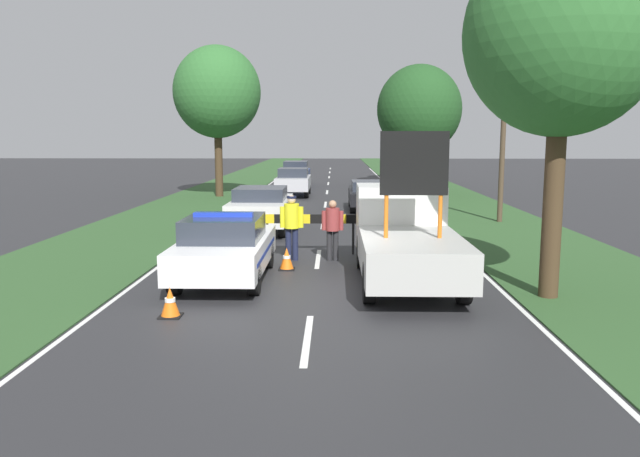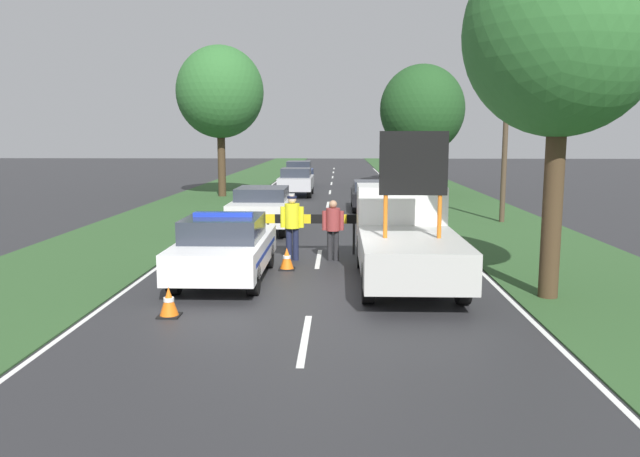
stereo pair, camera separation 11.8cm
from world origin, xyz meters
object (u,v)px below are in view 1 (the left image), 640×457
roadside_tree_near_right (419,110)px  roadside_tree_mid_right (562,35)px  traffic_cone_centre_front (170,302)px  roadside_tree_near_left (217,92)px  queued_car_van_white (261,208)px  queued_car_hatch_blue (296,174)px  police_car (225,247)px  traffic_cone_near_police (287,259)px  queued_car_sedan_black (371,194)px  work_truck (406,236)px  road_barrier (310,221)px  utility_pole (504,110)px  police_officer (292,222)px  pedestrian_civilian (333,225)px  roadside_tree_mid_left (402,118)px  roadside_tree_far_left (412,115)px  queued_car_sedan_silver (293,181)px

roadside_tree_near_right → roadside_tree_mid_right: roadside_tree_mid_right is taller
traffic_cone_centre_front → roadside_tree_near_left: roadside_tree_near_left is taller
queued_car_van_white → queued_car_hatch_blue: bearing=-90.0°
police_car → roadside_tree_near_left: size_ratio=0.55×
traffic_cone_near_police → queued_car_sedan_black: (2.83, 12.82, 0.43)m
work_truck → queued_car_sedan_black: work_truck is taller
traffic_cone_near_police → traffic_cone_centre_front: traffic_cone_centre_front is taller
roadside_tree_mid_right → road_barrier: bearing=137.3°
roadside_tree_near_left → utility_pole: utility_pole is taller
police_officer → road_barrier: bearing=-97.6°
police_car → pedestrian_civilian: pedestrian_civilian is taller
roadside_tree_mid_left → queued_car_sedan_black: bearing=-101.2°
work_truck → roadside_tree_near_left: (-7.99, 19.92, 4.61)m
traffic_cone_near_police → utility_pole: bearing=49.2°
pedestrian_civilian → roadside_tree_far_left: 29.88m
utility_pole → pedestrian_civilian: bearing=-130.3°
queued_car_van_white → queued_car_sedan_silver: size_ratio=1.10×
road_barrier → traffic_cone_near_police: bearing=-105.3°
queued_car_sedan_black → queued_car_sedan_silver: queued_car_sedan_silver is taller
roadside_tree_near_left → road_barrier: bearing=-71.3°
queued_car_van_white → queued_car_sedan_black: (4.20, 6.47, -0.13)m
roadside_tree_near_left → police_car: bearing=-79.2°
roadside_tree_mid_left → work_truck: bearing=-95.8°
police_officer → pedestrian_civilian: 1.10m
traffic_cone_centre_front → roadside_tree_near_right: size_ratio=0.08×
roadside_tree_near_left → work_truck: bearing=-68.2°
queued_car_van_white → queued_car_hatch_blue: 19.76m
roadside_tree_mid_left → roadside_tree_far_left: 2.61m
queued_car_sedan_silver → roadside_tree_mid_right: bearing=107.0°
queued_car_hatch_blue → roadside_tree_mid_left: 8.26m
road_barrier → roadside_tree_mid_left: (5.29, 25.78, 3.62)m
roadside_tree_mid_right → traffic_cone_centre_front: bearing=-168.3°
work_truck → roadside_tree_mid_left: size_ratio=0.86×
police_officer → utility_pole: (7.56, 7.62, 3.25)m
road_barrier → roadside_tree_far_left: (6.22, 28.20, 3.90)m
queued_car_van_white → queued_car_sedan_black: bearing=-123.0°
queued_car_van_white → utility_pole: bearing=-164.6°
queued_car_sedan_black → traffic_cone_near_police: bearing=77.6°
queued_car_van_white → roadside_tree_far_left: bearing=-108.7°
work_truck → traffic_cone_centre_front: bearing=33.9°
police_car → queued_car_hatch_blue: queued_car_hatch_blue is taller
roadside_tree_mid_right → utility_pole: (1.98, 11.45, -0.97)m
police_car → police_officer: 2.78m
traffic_cone_centre_front → police_officer: bearing=70.6°
queued_car_van_white → queued_car_sedan_silver: bearing=-91.2°
pedestrian_civilian → traffic_cone_centre_front: bearing=-134.2°
work_truck → queued_car_sedan_black: bearing=-89.3°
queued_car_van_white → roadside_tree_near_right: roadside_tree_near_right is taller
police_car → queued_car_van_white: police_car is taller
pedestrian_civilian → roadside_tree_near_left: (-6.30, 17.61, 4.69)m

